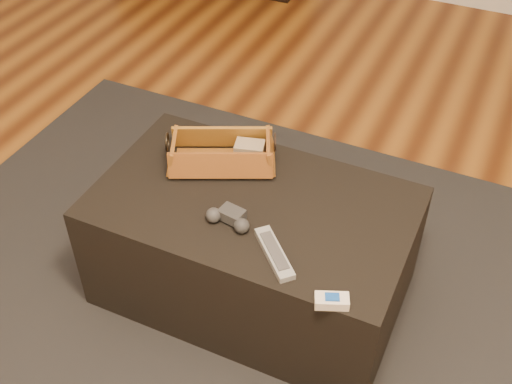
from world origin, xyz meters
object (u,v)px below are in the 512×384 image
at_px(silver_remote, 274,253).
at_px(cream_gadget, 332,301).
at_px(ottoman, 253,247).
at_px(wicker_basket, 222,154).
at_px(tv_remote, 216,161).
at_px(game_controller, 229,218).

relative_size(silver_remote, cream_gadget, 1.79).
xyz_separation_m(ottoman, wicker_basket, (-0.17, 0.12, 0.25)).
relative_size(wicker_basket, cream_gadget, 3.89).
relative_size(tv_remote, silver_remote, 1.03).
bearing_deg(game_controller, ottoman, 80.59).
relative_size(ottoman, cream_gadget, 9.96).
height_order(game_controller, cream_gadget, game_controller).
height_order(ottoman, cream_gadget, cream_gadget).
relative_size(tv_remote, cream_gadget, 1.84).
relative_size(game_controller, cream_gadget, 1.45).
height_order(tv_remote, cream_gadget, cream_gadget).
relative_size(wicker_basket, silver_remote, 2.17).
relative_size(tv_remote, game_controller, 1.27).
distance_m(ottoman, silver_remote, 0.33).
distance_m(ottoman, cream_gadget, 0.51).
bearing_deg(tv_remote, cream_gadget, -66.16).
xyz_separation_m(ottoman, tv_remote, (-0.18, 0.10, 0.23)).
bearing_deg(wicker_basket, silver_remote, -43.45).
height_order(ottoman, silver_remote, silver_remote).
bearing_deg(silver_remote, ottoman, 129.71).
height_order(silver_remote, cream_gadget, cream_gadget).
bearing_deg(ottoman, cream_gadget, -38.04).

